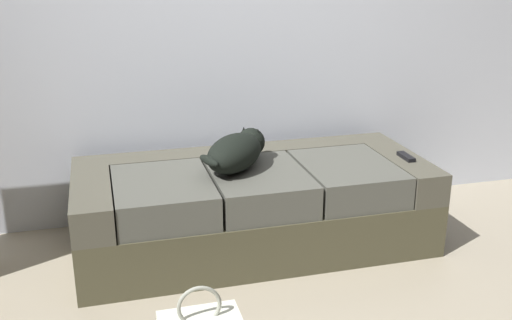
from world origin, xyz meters
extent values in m
cube|color=#484530|center=(0.00, 1.03, 0.15)|extent=(1.94, 0.85, 0.30)
cube|color=#4D4A3E|center=(-0.87, 1.03, 0.39)|extent=(0.20, 0.85, 0.18)
cube|color=#4D4A3E|center=(0.87, 1.03, 0.39)|extent=(0.20, 0.85, 0.18)
cube|color=#4D4A3E|center=(0.00, 1.36, 0.39)|extent=(1.54, 0.20, 0.18)
cube|color=#4F4F47|center=(-0.51, 0.93, 0.39)|extent=(0.50, 0.63, 0.18)
cube|color=#4F4F47|center=(0.00, 0.93, 0.39)|extent=(0.50, 0.63, 0.18)
cube|color=#4F4F47|center=(0.51, 0.93, 0.39)|extent=(0.50, 0.63, 0.18)
ellipsoid|color=black|center=(-0.12, 0.99, 0.58)|extent=(0.46, 0.48, 0.20)
sphere|color=black|center=(0.01, 1.14, 0.58)|extent=(0.16, 0.16, 0.16)
ellipsoid|color=black|center=(0.06, 1.20, 0.57)|extent=(0.11, 0.11, 0.06)
cone|color=black|center=(-0.02, 1.17, 0.64)|extent=(0.04, 0.04, 0.05)
cone|color=black|center=(0.05, 1.12, 0.64)|extent=(0.04, 0.04, 0.05)
ellipsoid|color=black|center=(-0.28, 0.87, 0.58)|extent=(0.10, 0.17, 0.05)
cube|color=black|center=(0.87, 0.93, 0.49)|extent=(0.05, 0.15, 0.02)
torus|color=#9DA091|center=(-0.49, 0.03, 0.29)|extent=(0.18, 0.02, 0.18)
camera|label=1|loc=(-0.80, -1.94, 1.56)|focal=41.63mm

